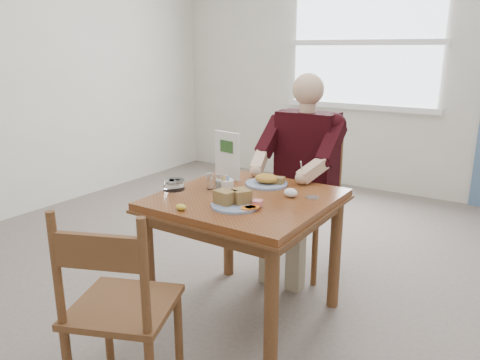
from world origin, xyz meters
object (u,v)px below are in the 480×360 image
Objects in this scene: chair_far at (306,204)px; near_plate at (235,200)px; table at (246,215)px; diner at (302,160)px; chair_near at (119,309)px; far_plate at (267,181)px.

chair_far is 3.07× the size of near_plate.
diner reaches higher than table.
far_plate is (0.05, 1.15, 0.30)m from chair_near.
far_plate reaches higher than table.
chair_far is 3.27× the size of far_plate.
near_plate is at bearing -75.12° from table.
near_plate reaches higher than far_plate.
diner reaches higher than chair_far.
chair_near is 0.69× the size of diner.
near_plate is at bearing -82.79° from far_plate.
chair_far is 1.02m from near_plate.
diner is at bearing 89.17° from far_plate.
near_plate is 0.43m from far_plate.
chair_near reaches higher than near_plate.
chair_far reaches higher than near_plate.
chair_far is 1.00× the size of chair_near.
far_plate is (-0.01, -0.46, -0.04)m from diner.
table is 0.81m from chair_far.
chair_far is 1.70m from chair_near.
table is 0.92m from chair_near.
diner reaches higher than near_plate.
chair_far is at bearing 92.80° from near_plate.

